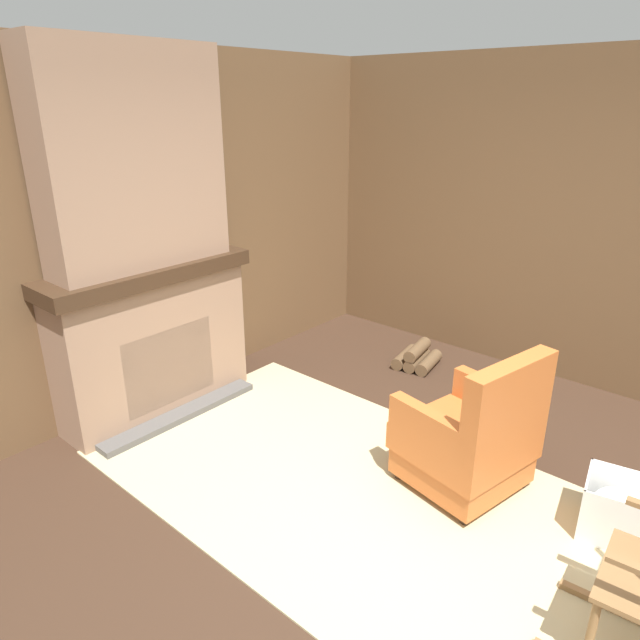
% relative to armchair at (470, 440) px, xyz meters
% --- Properties ---
extents(ground_plane, '(14.00, 14.00, 0.00)m').
position_rel_armchair_xyz_m(ground_plane, '(0.10, -0.69, -0.35)').
color(ground_plane, '#3D281C').
extents(wood_panel_wall_left, '(0.06, 5.86, 2.69)m').
position_rel_armchair_xyz_m(wood_panel_wall_left, '(-2.56, -0.69, 1.00)').
color(wood_panel_wall_left, brown).
rests_on(wood_panel_wall_left, ground).
extents(wood_panel_wall_back, '(5.86, 0.09, 2.69)m').
position_rel_armchair_xyz_m(wood_panel_wall_back, '(0.13, 1.97, 1.00)').
color(wood_panel_wall_back, brown).
rests_on(wood_panel_wall_back, ground).
extents(fireplace_hearth, '(0.61, 1.59, 1.18)m').
position_rel_armchair_xyz_m(fireplace_hearth, '(-2.32, -0.69, 0.24)').
color(fireplace_hearth, '#9E7A60').
rests_on(fireplace_hearth, ground).
extents(chimney_breast, '(0.35, 1.31, 1.49)m').
position_rel_armchair_xyz_m(chimney_breast, '(-2.33, -0.69, 1.58)').
color(chimney_breast, '#9E7A60').
rests_on(chimney_breast, fireplace_hearth).
extents(area_rug, '(3.63, 1.92, 0.01)m').
position_rel_armchair_xyz_m(area_rug, '(-0.40, -0.49, -0.34)').
color(area_rug, '#C6B789').
rests_on(area_rug, ground).
extents(armchair, '(0.79, 0.81, 0.96)m').
position_rel_armchair_xyz_m(armchair, '(0.00, 0.00, 0.00)').
color(armchair, '#C6662D').
rests_on(armchair, ground).
extents(firewood_stack, '(0.42, 0.45, 0.22)m').
position_rel_armchair_xyz_m(firewood_stack, '(-1.19, 1.31, -0.27)').
color(firewood_stack, brown).
rests_on(firewood_stack, ground).
extents(laundry_basket, '(0.48, 0.42, 0.35)m').
position_rel_armchair_xyz_m(laundry_basket, '(0.86, 0.17, -0.18)').
color(laundry_basket, white).
rests_on(laundry_basket, ground).
extents(oil_lamp_vase, '(0.12, 0.12, 0.29)m').
position_rel_armchair_xyz_m(oil_lamp_vase, '(-2.37, -1.19, 0.94)').
color(oil_lamp_vase, silver).
rests_on(oil_lamp_vase, fireplace_hearth).
extents(storage_case, '(0.15, 0.21, 0.12)m').
position_rel_armchair_xyz_m(storage_case, '(-2.37, -0.27, 0.89)').
color(storage_case, brown).
rests_on(storage_case, fireplace_hearth).
extents(decorative_plate_on_mantel, '(0.07, 0.27, 0.27)m').
position_rel_armchair_xyz_m(decorative_plate_on_mantel, '(-2.39, -0.64, 0.96)').
color(decorative_plate_on_mantel, '#336093').
rests_on(decorative_plate_on_mantel, fireplace_hearth).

